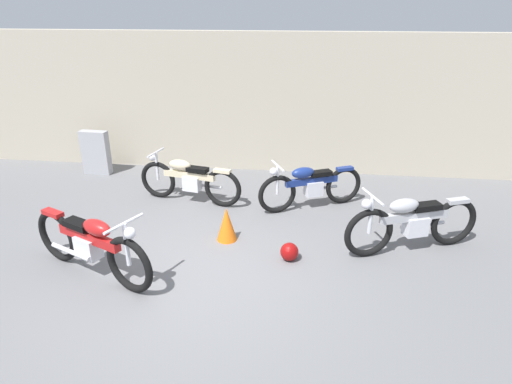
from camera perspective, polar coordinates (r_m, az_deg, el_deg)
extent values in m
plane|color=slate|center=(6.37, -6.92, -10.24)|extent=(40.00, 40.00, 0.00)
cube|color=#B2A893|center=(9.82, -1.39, 11.33)|extent=(18.00, 0.30, 2.95)
cube|color=#9E9EA3|center=(10.31, -19.83, 4.78)|extent=(0.61, 0.24, 0.95)
sphere|color=maroon|center=(6.56, 4.29, -7.63)|extent=(0.27, 0.27, 0.27)
cone|color=orange|center=(7.02, -3.79, -4.12)|extent=(0.32, 0.32, 0.55)
torus|color=black|center=(6.72, 14.24, -5.10)|extent=(0.75, 0.36, 0.77)
torus|color=black|center=(7.47, 23.98, -3.54)|extent=(0.75, 0.36, 0.77)
cube|color=silver|center=(7.09, 19.75, -4.09)|extent=(0.39, 0.32, 0.30)
cube|color=#ADADB2|center=(6.99, 19.58, -2.91)|extent=(1.05, 0.49, 0.13)
ellipsoid|color=#ADADB2|center=(6.81, 18.45, -1.67)|extent=(0.51, 0.36, 0.21)
cube|color=black|center=(7.03, 21.02, -1.72)|extent=(0.46, 0.33, 0.08)
cube|color=#ADADB2|center=(7.32, 24.43, -1.03)|extent=(0.36, 0.24, 0.06)
cylinder|color=silver|center=(6.59, 14.49, -2.88)|extent=(0.06, 0.06, 0.58)
cylinder|color=silver|center=(6.47, 14.74, -0.57)|extent=(0.25, 0.59, 0.04)
sphere|color=silver|center=(6.48, 13.99, -1.50)|extent=(0.15, 0.15, 0.15)
cylinder|color=silver|center=(7.32, 20.54, -3.95)|extent=(0.71, 0.32, 0.06)
torus|color=black|center=(5.99, -15.92, -8.96)|extent=(0.75, 0.42, 0.79)
torus|color=black|center=(7.03, -24.11, -5.16)|extent=(0.75, 0.42, 0.79)
cube|color=silver|center=(6.52, -20.68, -6.62)|extent=(0.40, 0.34, 0.30)
cube|color=#B21919|center=(6.40, -20.60, -5.42)|extent=(1.05, 0.56, 0.13)
ellipsoid|color=#B21919|center=(6.17, -19.72, -4.33)|extent=(0.52, 0.39, 0.22)
cube|color=black|center=(6.48, -21.85, -3.85)|extent=(0.47, 0.36, 0.09)
cube|color=#B21919|center=(6.88, -24.60, -2.46)|extent=(0.37, 0.26, 0.06)
cylinder|color=silver|center=(5.84, -16.23, -6.49)|extent=(0.06, 0.06, 0.59)
cylinder|color=silver|center=(5.70, -16.56, -3.90)|extent=(0.30, 0.58, 0.04)
sphere|color=silver|center=(5.69, -15.85, -5.08)|extent=(0.15, 0.15, 0.15)
cylinder|color=silver|center=(6.65, -22.63, -7.08)|extent=(0.71, 0.38, 0.06)
torus|color=black|center=(7.88, 2.73, -0.28)|extent=(0.68, 0.38, 0.71)
torus|color=black|center=(8.41, 11.13, 0.83)|extent=(0.68, 0.38, 0.71)
cube|color=silver|center=(8.14, 7.38, 0.46)|extent=(0.36, 0.31, 0.27)
cube|color=navy|center=(8.06, 7.13, 1.44)|extent=(0.94, 0.51, 0.12)
ellipsoid|color=navy|center=(7.93, 6.04, 2.47)|extent=(0.47, 0.36, 0.19)
cube|color=black|center=(8.09, 8.30, 2.41)|extent=(0.43, 0.32, 0.08)
cube|color=navy|center=(8.29, 11.30, 2.95)|extent=(0.33, 0.24, 0.06)
cylinder|color=silver|center=(7.78, 2.77, 1.52)|extent=(0.05, 0.05, 0.53)
cylinder|color=silver|center=(7.69, 2.81, 3.38)|extent=(0.27, 0.53, 0.04)
sphere|color=silver|center=(7.69, 2.25, 2.63)|extent=(0.14, 0.14, 0.14)
cylinder|color=silver|center=(8.34, 8.23, 0.48)|extent=(0.64, 0.34, 0.06)
torus|color=black|center=(8.71, -12.42, 1.56)|extent=(0.72, 0.23, 0.72)
torus|color=black|center=(8.13, -4.28, 0.49)|extent=(0.72, 0.23, 0.72)
cube|color=silver|center=(8.37, -8.19, 1.13)|extent=(0.35, 0.26, 0.28)
cube|color=beige|center=(8.34, -8.56, 2.17)|extent=(1.01, 0.30, 0.12)
ellipsoid|color=beige|center=(8.35, -9.72, 3.45)|extent=(0.47, 0.28, 0.20)
cube|color=black|center=(8.21, -7.50, 2.88)|extent=(0.42, 0.25, 0.08)
cube|color=beige|center=(8.01, -4.35, 2.70)|extent=(0.33, 0.18, 0.06)
cylinder|color=silver|center=(8.62, -12.57, 3.24)|extent=(0.06, 0.06, 0.54)
cylinder|color=silver|center=(8.53, -12.73, 4.95)|extent=(0.15, 0.57, 0.04)
sphere|color=silver|center=(8.60, -13.12, 4.37)|extent=(0.14, 0.14, 0.14)
cylinder|color=silver|center=(8.41, -6.60, 0.82)|extent=(0.69, 0.20, 0.06)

